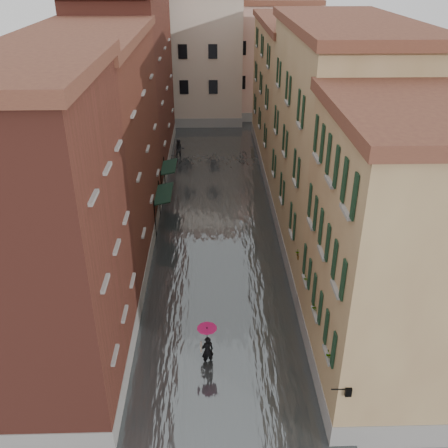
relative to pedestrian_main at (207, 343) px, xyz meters
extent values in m
plane|color=#5F5F61|center=(0.58, 1.42, -1.24)|extent=(120.00, 120.00, 0.00)
cube|color=#444A4C|center=(0.58, 14.42, -1.14)|extent=(10.00, 60.00, 0.20)
cube|color=brown|center=(-6.42, -0.58, 5.26)|extent=(6.00, 8.00, 13.00)
cube|color=#57271B|center=(-6.42, 10.42, 5.01)|extent=(6.00, 14.00, 12.50)
cube|color=brown|center=(-6.42, 25.42, 5.76)|extent=(6.00, 16.00, 14.00)
cube|color=#95744D|center=(7.58, -0.58, 4.51)|extent=(6.00, 8.00, 11.50)
cube|color=tan|center=(7.58, 10.42, 5.26)|extent=(6.00, 14.00, 13.00)
cube|color=#95744D|center=(7.58, 25.42, 4.51)|extent=(6.00, 16.00, 11.50)
cube|color=#B9A893|center=(-2.42, 39.42, 5.26)|extent=(12.00, 9.00, 13.00)
cube|color=#CAA58E|center=(6.58, 41.42, 4.76)|extent=(10.00, 9.00, 12.00)
cube|color=black|center=(-2.87, 13.02, 1.31)|extent=(1.09, 3.14, 0.31)
cylinder|color=black|center=(-3.37, 11.45, 0.16)|extent=(0.06, 0.06, 2.80)
cylinder|color=black|center=(-3.37, 14.59, 0.16)|extent=(0.06, 0.06, 2.80)
cube|color=black|center=(-2.87, 17.78, 1.31)|extent=(1.09, 2.80, 0.31)
cylinder|color=black|center=(-3.37, 16.38, 0.16)|extent=(0.06, 0.06, 2.80)
cylinder|color=black|center=(-3.37, 19.18, 0.16)|extent=(0.06, 0.06, 2.80)
cylinder|color=black|center=(4.63, -4.58, 1.86)|extent=(0.60, 0.05, 0.05)
cube|color=black|center=(4.93, -4.58, 1.76)|extent=(0.22, 0.22, 0.35)
cube|color=beige|center=(4.93, -4.58, 1.76)|extent=(0.14, 0.14, 0.24)
cube|color=brown|center=(4.70, -3.12, 1.91)|extent=(0.22, 0.85, 0.18)
imported|color=#265926|center=(4.70, -3.12, 2.33)|extent=(0.59, 0.51, 0.66)
cube|color=brown|center=(4.70, -0.32, 1.91)|extent=(0.22, 0.85, 0.18)
imported|color=#265926|center=(4.70, -0.32, 2.33)|extent=(0.59, 0.51, 0.66)
cube|color=brown|center=(4.70, 1.81, 1.91)|extent=(0.22, 0.85, 0.18)
imported|color=#265926|center=(4.70, 1.81, 2.33)|extent=(0.59, 0.51, 0.66)
cube|color=brown|center=(4.70, 4.13, 1.91)|extent=(0.22, 0.85, 0.18)
imported|color=#265926|center=(4.70, 4.13, 2.33)|extent=(0.59, 0.51, 0.66)
imported|color=black|center=(0.00, 0.00, -0.47)|extent=(0.65, 0.53, 1.54)
cube|color=#BFB09E|center=(-0.28, 0.05, -0.29)|extent=(0.08, 0.30, 0.38)
cylinder|color=black|center=(0.00, 0.00, 0.11)|extent=(0.02, 0.02, 1.00)
cone|color=#AD0B4A|center=(0.00, 0.00, 0.68)|extent=(0.90, 0.90, 0.28)
imported|color=black|center=(-2.59, 26.13, -0.33)|extent=(1.02, 0.87, 1.81)
camera|label=1|loc=(0.28, -16.96, 15.06)|focal=40.00mm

